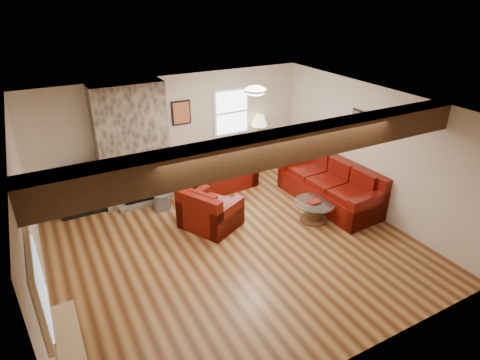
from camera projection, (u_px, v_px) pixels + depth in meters
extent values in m
plane|color=#583017|center=(235.00, 247.00, 7.05)|extent=(8.00, 8.00, 0.00)
plane|color=silver|center=(234.00, 108.00, 5.95)|extent=(8.00, 8.00, 0.00)
plane|color=beige|center=(175.00, 133.00, 8.67)|extent=(8.00, 0.00, 8.00)
plane|color=beige|center=(352.00, 283.00, 4.32)|extent=(8.00, 0.00, 8.00)
plane|color=beige|center=(30.00, 232.00, 5.22)|extent=(0.00, 7.50, 7.50)
plane|color=beige|center=(371.00, 151.00, 7.78)|extent=(0.00, 7.50, 7.50)
cube|color=black|center=(280.00, 147.00, 5.04)|extent=(6.00, 0.36, 0.38)
cube|color=#3D382F|center=(133.00, 145.00, 8.05)|extent=(1.40, 0.50, 2.50)
cube|color=black|center=(140.00, 185.00, 8.20)|extent=(0.70, 0.06, 0.90)
cube|color=#3D382F|center=(143.00, 204.00, 8.34)|extent=(1.00, 0.25, 0.08)
cylinder|color=#4B2F18|center=(313.00, 219.00, 7.85)|extent=(0.53, 0.53, 0.04)
cylinder|color=#4B2F18|center=(314.00, 212.00, 7.78)|extent=(0.28, 0.28, 0.36)
cylinder|color=silver|center=(315.00, 203.00, 7.69)|extent=(0.80, 0.80, 0.02)
cube|color=maroon|center=(315.00, 202.00, 7.68)|extent=(0.22, 0.16, 0.03)
cube|color=black|center=(87.00, 199.00, 8.06)|extent=(1.03, 0.41, 0.52)
imported|color=black|center=(82.00, 177.00, 7.84)|extent=(0.88, 0.12, 0.51)
cylinder|color=#A78045|center=(258.00, 170.00, 9.91)|extent=(0.26, 0.26, 0.03)
cylinder|color=#A78045|center=(259.00, 147.00, 9.63)|extent=(0.03, 0.03, 1.28)
cone|color=#FFF3C1|center=(259.00, 120.00, 9.35)|extent=(0.37, 0.37, 0.26)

